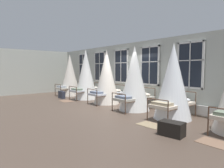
# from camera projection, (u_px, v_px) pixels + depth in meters

# --- Properties ---
(ground) EXTENTS (28.18, 28.18, 0.00)m
(ground) POSITION_uv_depth(u_px,v_px,m) (114.00, 107.00, 9.14)
(ground) COLOR #4C3D33
(back_wall_with_windows) EXTENTS (15.09, 0.10, 3.13)m
(back_wall_with_windows) POSITION_uv_depth(u_px,v_px,m) (136.00, 73.00, 9.91)
(back_wall_with_windows) COLOR #B2B7AD
(back_wall_with_windows) RESTS_ON ground
(end_wall_left) EXTENTS (0.10, 7.13, 3.13)m
(end_wall_left) POSITION_uv_depth(u_px,v_px,m) (28.00, 72.00, 13.77)
(end_wall_left) COLOR #B2B7AD
(end_wall_left) RESTS_ON ground
(window_bank) EXTENTS (11.04, 0.10, 2.77)m
(window_bank) POSITION_uv_depth(u_px,v_px,m) (134.00, 83.00, 9.87)
(window_bank) COLOR black
(window_bank) RESTS_ON ground
(cot_first) EXTENTS (1.34, 1.84, 2.74)m
(cot_first) POSITION_uv_depth(u_px,v_px,m) (70.00, 76.00, 13.07)
(cot_first) COLOR #4C3323
(cot_first) RESTS_ON ground
(cot_second) EXTENTS (1.34, 1.84, 2.93)m
(cot_second) POSITION_uv_depth(u_px,v_px,m) (86.00, 75.00, 11.52)
(cot_second) COLOR #4C3323
(cot_second) RESTS_ON ground
(cot_third) EXTENTS (1.34, 1.83, 2.77)m
(cot_third) POSITION_uv_depth(u_px,v_px,m) (107.00, 77.00, 10.04)
(cot_third) COLOR #4C3323
(cot_third) RESTS_ON ground
(cot_fourth) EXTENTS (1.34, 1.83, 2.77)m
(cot_fourth) POSITION_uv_depth(u_px,v_px,m) (134.00, 79.00, 8.40)
(cot_fourth) COLOR #4C3323
(cot_fourth) RESTS_ON ground
(cot_fifth) EXTENTS (1.34, 1.83, 2.71)m
(cot_fifth) POSITION_uv_depth(u_px,v_px,m) (173.00, 82.00, 6.94)
(cot_fifth) COLOR #4C3323
(cot_fifth) RESTS_ON ground
(rug_second) EXTENTS (0.81, 0.57, 0.01)m
(rug_second) POSITION_uv_depth(u_px,v_px,m) (66.00, 101.00, 10.81)
(rug_second) COLOR brown
(rug_second) RESTS_ON ground
(rug_fifth) EXTENTS (0.82, 0.59, 0.01)m
(rug_fifth) POSITION_uv_depth(u_px,v_px,m) (151.00, 125.00, 6.21)
(rug_fifth) COLOR #8E7A5B
(rug_fifth) RESTS_ON ground
(rug_sixth) EXTENTS (0.80, 0.56, 0.01)m
(rug_sixth) POSITION_uv_depth(u_px,v_px,m) (216.00, 143.00, 4.67)
(rug_sixth) COLOR brown
(rug_sixth) RESTS_ON ground
(suitcase_dark) EXTENTS (0.56, 0.22, 0.47)m
(suitcase_dark) POSITION_uv_depth(u_px,v_px,m) (62.00, 95.00, 11.77)
(suitcase_dark) COLOR #2D3342
(suitcase_dark) RESTS_ON ground
(travel_trunk) EXTENTS (0.70, 0.50, 0.38)m
(travel_trunk) POSITION_uv_depth(u_px,v_px,m) (172.00, 129.00, 5.21)
(travel_trunk) COLOR black
(travel_trunk) RESTS_ON ground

